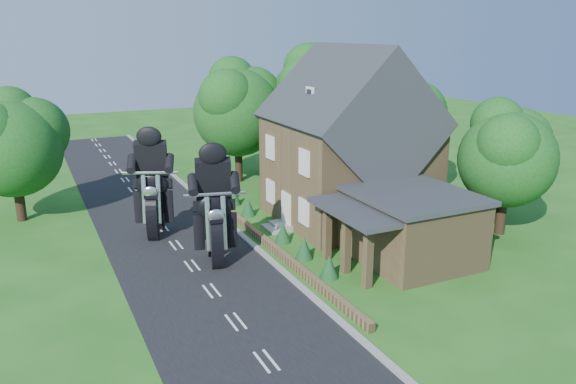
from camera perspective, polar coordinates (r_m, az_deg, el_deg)
name	(u,v)px	position (r m, az deg, el deg)	size (l,w,h in m)	color
ground	(212,291)	(25.00, -7.77, -9.94)	(120.00, 120.00, 0.00)	#215A19
road	(212,291)	(24.99, -7.77, -9.92)	(7.00, 80.00, 0.02)	black
kerb	(287,275)	(26.18, -0.08, -8.40)	(0.30, 80.00, 0.12)	gray
garden_wall	(258,235)	(30.60, -3.02, -4.43)	(0.30, 22.00, 0.40)	brown
house	(349,148)	(33.05, 6.18, 4.52)	(9.54, 8.64, 10.24)	brown
annex	(409,226)	(27.99, 12.23, -3.36)	(7.05, 5.94, 3.44)	brown
tree_annex_side	(511,150)	(32.69, 21.74, 3.96)	(5.64, 5.20, 7.48)	black
tree_house_right	(408,120)	(38.49, 12.05, 7.16)	(6.51, 6.00, 8.40)	black
tree_behind_house	(321,95)	(43.26, 3.36, 9.82)	(7.81, 7.20, 10.08)	black
tree_behind_left	(242,104)	(41.69, -4.67, 8.88)	(6.94, 6.40, 9.16)	black
tree_far_road	(19,140)	(36.14, -25.68, 4.82)	(6.08, 5.60, 7.84)	black
shrub_a	(329,267)	(25.87, 4.21, -7.56)	(0.90, 0.90, 1.10)	#123B1C
shrub_b	(304,248)	(27.89, 1.66, -5.72)	(0.90, 0.90, 1.10)	#123B1C
shrub_c	(283,232)	(29.99, -0.53, -4.13)	(0.90, 0.90, 1.10)	#123B1C
shrub_d	(248,207)	(34.35, -4.06, -1.52)	(0.90, 0.90, 1.10)	#123B1C
shrub_e	(234,196)	(36.59, -5.51, -0.46)	(0.90, 0.90, 1.10)	#123B1C
shrub_f	(221,187)	(38.86, -6.78, 0.49)	(0.90, 0.90, 1.10)	#123B1C
motorcycle_lead	(216,245)	(27.54, -7.35, -5.37)	(0.49, 1.93, 1.79)	black
motorcycle_follow	(155,220)	(31.70, -13.32, -2.75)	(0.50, 1.96, 1.83)	black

